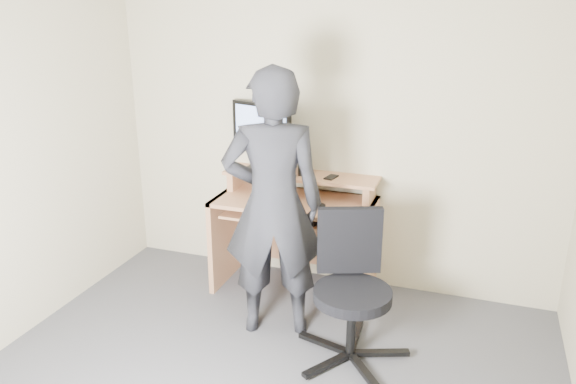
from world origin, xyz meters
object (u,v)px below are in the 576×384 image
Objects in this scene: office_chair at (351,282)px; monitor at (261,130)px; person at (273,205)px; desk at (298,221)px.

monitor is at bearing 116.60° from office_chair.
person reaches higher than office_chair.
office_chair is at bearing -51.80° from desk.
person is at bearing 147.00° from office_chair.
person reaches higher than monitor.
monitor is 0.89m from person.
office_chair is (0.94, -0.87, -0.72)m from monitor.
desk is at bearing -104.76° from person.
person is (0.04, -0.65, 0.36)m from desk.
desk is 1.30× the size of office_chair.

